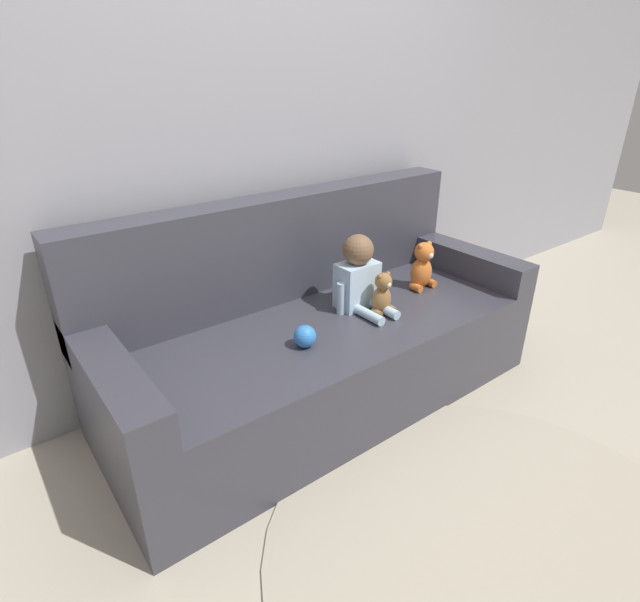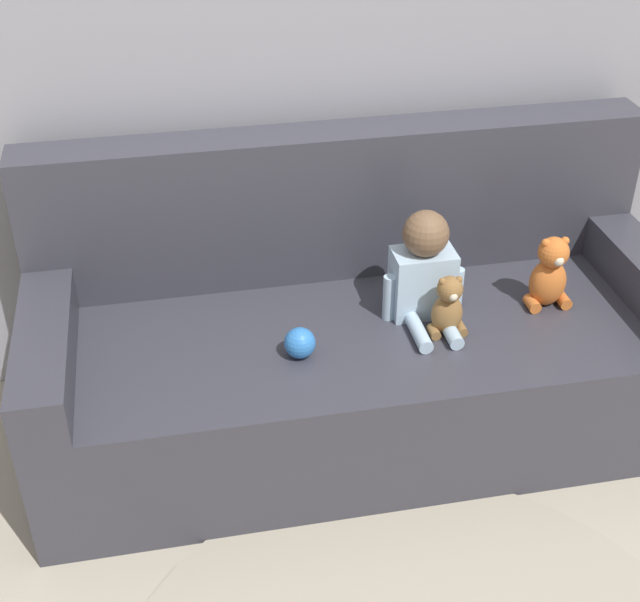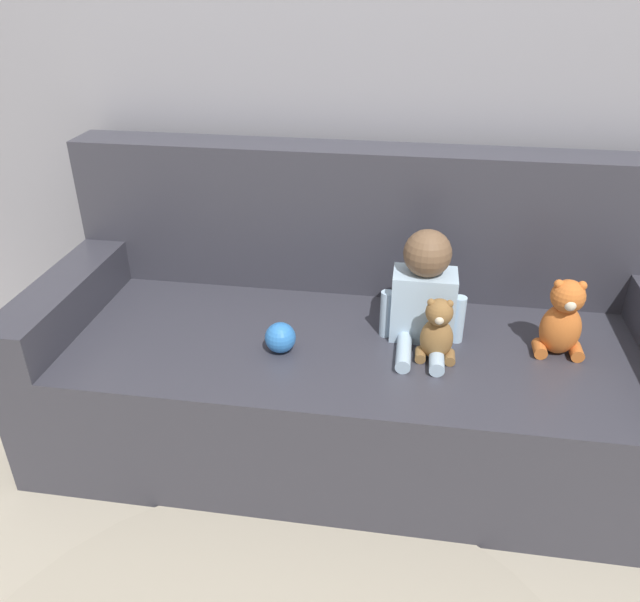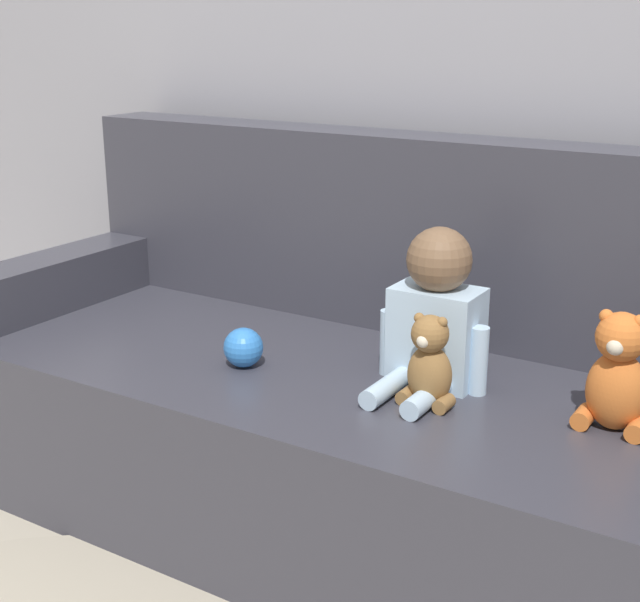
{
  "view_description": "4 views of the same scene",
  "coord_description": "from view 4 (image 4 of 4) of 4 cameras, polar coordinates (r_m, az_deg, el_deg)",
  "views": [
    {
      "loc": [
        -1.3,
        -1.65,
        1.55
      ],
      "look_at": [
        -0.06,
        -0.04,
        0.57
      ],
      "focal_mm": 28.0,
      "sensor_mm": 36.0,
      "label": 1
    },
    {
      "loc": [
        -0.59,
        -2.33,
        2.11
      ],
      "look_at": [
        -0.15,
        -0.08,
        0.59
      ],
      "focal_mm": 50.0,
      "sensor_mm": 36.0,
      "label": 2
    },
    {
      "loc": [
        0.15,
        -1.76,
        1.54
      ],
      "look_at": [
        -0.1,
        -0.14,
        0.63
      ],
      "focal_mm": 35.0,
      "sensor_mm": 36.0,
      "label": 3
    },
    {
      "loc": [
        1.02,
        -1.78,
        1.26
      ],
      "look_at": [
        -0.04,
        -0.09,
        0.63
      ],
      "focal_mm": 50.0,
      "sensor_mm": 36.0,
      "label": 4
    }
  ],
  "objects": [
    {
      "name": "teddy_bear_brown",
      "position": [
        1.96,
        7.02,
        -3.96
      ],
      "size": [
        0.12,
        0.1,
        0.21
      ],
      "color": "olive",
      "rests_on": "couch"
    },
    {
      "name": "couch",
      "position": [
        2.3,
        2.9,
        -6.41
      ],
      "size": [
        2.13,
        0.88,
        0.97
      ],
      "color": "#383842",
      "rests_on": "ground_plane"
    },
    {
      "name": "plush_toy_side",
      "position": [
        1.92,
        18.5,
        -4.53
      ],
      "size": [
        0.15,
        0.12,
        0.26
      ],
      "color": "orange",
      "rests_on": "couch"
    },
    {
      "name": "toy_ball",
      "position": [
        2.19,
        -4.93,
        -2.98
      ],
      "size": [
        0.1,
        0.1,
        0.1
      ],
      "color": "#337FDB",
      "rests_on": "couch"
    },
    {
      "name": "person_baby",
      "position": [
        2.06,
        7.37,
        -0.98
      ],
      "size": [
        0.27,
        0.31,
        0.37
      ],
      "color": "silver",
      "rests_on": "couch"
    },
    {
      "name": "ground_plane",
      "position": [
        2.4,
        1.99,
        -14.09
      ],
      "size": [
        12.0,
        12.0,
        0.0
      ],
      "primitive_type": "plane",
      "color": "#B7AD99"
    },
    {
      "name": "wall_back",
      "position": [
        2.52,
        8.64,
        18.25
      ],
      "size": [
        8.0,
        0.05,
        2.6
      ],
      "color": "#93939E",
      "rests_on": "ground_plane"
    }
  ]
}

